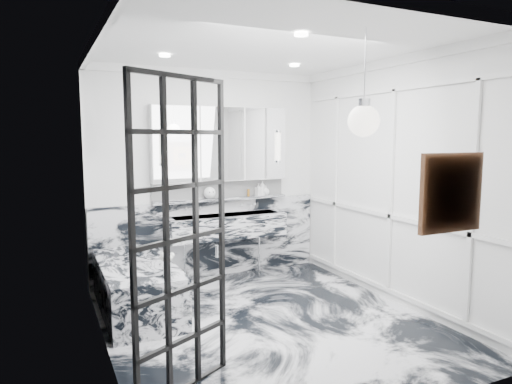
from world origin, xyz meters
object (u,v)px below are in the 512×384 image
mirror_cabinet (221,144)px  bathtub (137,287)px  crittall_door (182,239)px  trough_sink (226,226)px

mirror_cabinet → bathtub: 2.20m
mirror_cabinet → bathtub: (-1.32, -0.83, -1.54)m
crittall_door → bathtub: bearing=63.8°
crittall_door → mirror_cabinet: (1.30, 2.57, 0.65)m
mirror_cabinet → bathtub: bearing=-147.9°
crittall_door → trough_sink: size_ratio=1.46×
mirror_cabinet → bathtub: size_ratio=1.15×
crittall_door → mirror_cabinet: size_ratio=1.23×
trough_sink → bathtub: bearing=-153.5°
trough_sink → mirror_cabinet: (-0.00, 0.17, 1.09)m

